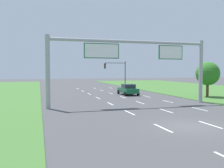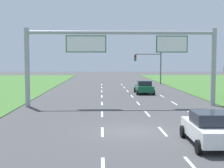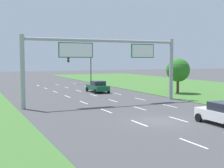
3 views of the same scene
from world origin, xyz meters
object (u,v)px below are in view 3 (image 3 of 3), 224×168
(sign_gantry, at_px, (105,57))
(traffic_light_mast, at_px, (81,63))
(car_near_red, at_px, (224,113))
(roadside_tree_mid, at_px, (178,70))
(car_lead_silver, at_px, (98,87))

(sign_gantry, distance_m, traffic_light_mast, 27.31)
(car_near_red, bearing_deg, roadside_tree_mid, 64.11)
(car_near_red, distance_m, car_lead_silver, 23.88)
(roadside_tree_mid, bearing_deg, car_lead_silver, 147.15)
(car_near_red, bearing_deg, car_lead_silver, 91.66)
(car_lead_silver, relative_size, sign_gantry, 0.26)
(sign_gantry, bearing_deg, traffic_light_mast, 75.86)
(car_near_red, xyz_separation_m, car_lead_silver, (0.07, 23.88, -0.01))
(car_near_red, distance_m, roadside_tree_mid, 20.32)
(traffic_light_mast, distance_m, roadside_tree_mid, 22.70)
(traffic_light_mast, bearing_deg, sign_gantry, -104.14)
(car_lead_silver, bearing_deg, sign_gantry, -107.15)
(car_lead_silver, xyz_separation_m, traffic_light_mast, (3.18, 15.83, 3.06))
(car_lead_silver, bearing_deg, traffic_light_mast, 79.64)
(sign_gantry, height_order, roadside_tree_mid, sign_gantry)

